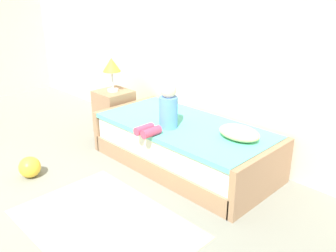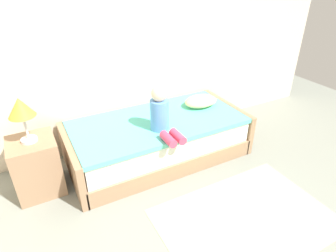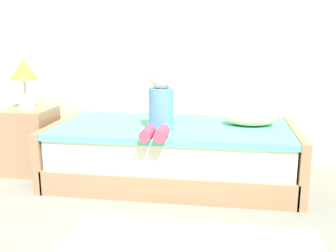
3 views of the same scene
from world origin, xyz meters
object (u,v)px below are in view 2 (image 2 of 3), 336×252
Objects in this scene: bed at (158,139)px; pillow at (201,101)px; nightstand at (37,166)px; child_figure at (162,114)px; table_lamp at (21,110)px.

pillow is at bearing 8.63° from bed.
child_figure reaches higher than nightstand.
table_lamp reaches higher than child_figure.
pillow is at bearing 24.40° from child_figure.
bed is at bearing -1.50° from table_lamp.
bed is 0.52m from child_figure.
bed is 3.52× the size of nightstand.
nightstand is (-1.35, 0.04, 0.05)m from bed.
nightstand is 0.64m from table_lamp.
nightstand is at bearing 168.40° from child_figure.
nightstand is at bearing -178.16° from pillow.
table_lamp is 1.02× the size of pillow.
bed is 0.74m from pillow.
nightstand is at bearing 178.50° from bed.
pillow is at bearing 1.84° from table_lamp.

